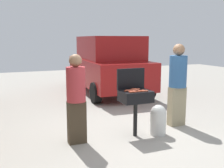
% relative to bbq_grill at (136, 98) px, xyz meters
% --- Properties ---
extents(ground_plane, '(24.00, 24.00, 0.00)m').
position_rel_bbq_grill_xyz_m(ground_plane, '(-0.08, 0.00, -0.78)').
color(ground_plane, '#9E998E').
extents(bbq_grill, '(0.60, 0.44, 0.92)m').
position_rel_bbq_grill_xyz_m(bbq_grill, '(0.00, 0.00, 0.00)').
color(bbq_grill, black).
rests_on(bbq_grill, ground).
extents(grill_lid_open, '(0.60, 0.05, 0.42)m').
position_rel_bbq_grill_xyz_m(grill_lid_open, '(0.00, 0.22, 0.35)').
color(grill_lid_open, black).
rests_on(grill_lid_open, bbq_grill).
extents(hot_dog_0, '(0.13, 0.03, 0.03)m').
position_rel_bbq_grill_xyz_m(hot_dog_0, '(-0.13, 0.05, 0.16)').
color(hot_dog_0, '#AD4228').
rests_on(hot_dog_0, bbq_grill).
extents(hot_dog_1, '(0.13, 0.04, 0.03)m').
position_rel_bbq_grill_xyz_m(hot_dog_1, '(-0.00, -0.02, 0.16)').
color(hot_dog_1, '#C6593D').
rests_on(hot_dog_1, bbq_grill).
extents(hot_dog_2, '(0.13, 0.03, 0.03)m').
position_rel_bbq_grill_xyz_m(hot_dog_2, '(0.08, -0.09, 0.16)').
color(hot_dog_2, '#C6593D').
rests_on(hot_dog_2, bbq_grill).
extents(hot_dog_3, '(0.13, 0.04, 0.03)m').
position_rel_bbq_grill_xyz_m(hot_dog_3, '(-0.01, 0.02, 0.16)').
color(hot_dog_3, '#C6593D').
rests_on(hot_dog_3, bbq_grill).
extents(hot_dog_4, '(0.13, 0.03, 0.03)m').
position_rel_bbq_grill_xyz_m(hot_dog_4, '(0.07, 0.09, 0.16)').
color(hot_dog_4, '#B74C33').
rests_on(hot_dog_4, bbq_grill).
extents(hot_dog_5, '(0.13, 0.04, 0.03)m').
position_rel_bbq_grill_xyz_m(hot_dog_5, '(-0.14, -0.15, 0.16)').
color(hot_dog_5, '#AD4228').
rests_on(hot_dog_5, bbq_grill).
extents(hot_dog_6, '(0.13, 0.03, 0.03)m').
position_rel_bbq_grill_xyz_m(hot_dog_6, '(-0.13, -0.06, 0.16)').
color(hot_dog_6, '#B74C33').
rests_on(hot_dog_6, bbq_grill).
extents(hot_dog_7, '(0.13, 0.03, 0.03)m').
position_rel_bbq_grill_xyz_m(hot_dog_7, '(-0.00, -0.14, 0.16)').
color(hot_dog_7, '#AD4228').
rests_on(hot_dog_7, bbq_grill).
extents(hot_dog_8, '(0.13, 0.03, 0.03)m').
position_rel_bbq_grill_xyz_m(hot_dog_8, '(0.03, 0.12, 0.16)').
color(hot_dog_8, '#AD4228').
rests_on(hot_dog_8, bbq_grill).
extents(hot_dog_9, '(0.13, 0.03, 0.03)m').
position_rel_bbq_grill_xyz_m(hot_dog_9, '(-0.12, -0.11, 0.16)').
color(hot_dog_9, '#B74C33').
rests_on(hot_dog_9, bbq_grill).
extents(hot_dog_10, '(0.13, 0.03, 0.03)m').
position_rel_bbq_grill_xyz_m(hot_dog_10, '(0.12, -0.15, 0.16)').
color(hot_dog_10, '#C6593D').
rests_on(hot_dog_10, bbq_grill).
extents(hot_dog_11, '(0.13, 0.04, 0.03)m').
position_rel_bbq_grill_xyz_m(hot_dog_11, '(0.12, -0.12, 0.16)').
color(hot_dog_11, '#AD4228').
rests_on(hot_dog_11, bbq_grill).
extents(hot_dog_12, '(0.13, 0.04, 0.03)m').
position_rel_bbq_grill_xyz_m(hot_dog_12, '(-0.17, 0.02, 0.16)').
color(hot_dog_12, '#AD4228').
rests_on(hot_dog_12, bbq_grill).
extents(propane_tank, '(0.32, 0.32, 0.62)m').
position_rel_bbq_grill_xyz_m(propane_tank, '(0.47, -0.11, -0.46)').
color(propane_tank, silver).
rests_on(propane_tank, ground).
extents(person_left, '(0.35, 0.35, 1.66)m').
position_rel_bbq_grill_xyz_m(person_left, '(-1.18, 0.09, 0.12)').
color(person_left, '#3F3323').
rests_on(person_left, ground).
extents(person_right, '(0.38, 0.38, 1.82)m').
position_rel_bbq_grill_xyz_m(person_right, '(1.18, 0.25, 0.21)').
color(person_right, gray).
rests_on(person_right, ground).
extents(parked_minivan, '(2.21, 4.49, 2.02)m').
position_rel_bbq_grill_xyz_m(parked_minivan, '(1.15, 4.36, 0.25)').
color(parked_minivan, maroon).
rests_on(parked_minivan, ground).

